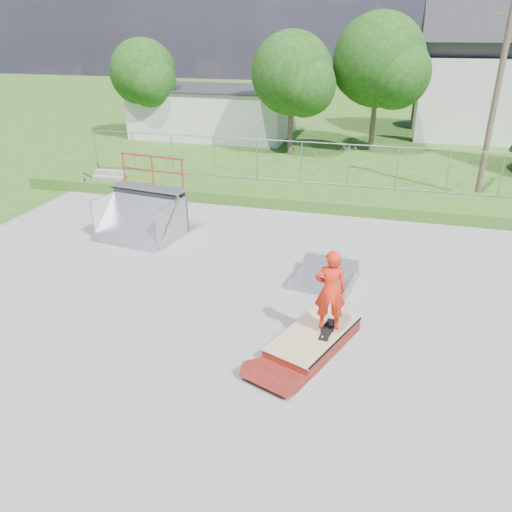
{
  "coord_description": "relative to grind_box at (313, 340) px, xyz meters",
  "views": [
    {
      "loc": [
        3.64,
        -10.51,
        6.71
      ],
      "look_at": [
        0.46,
        1.27,
        1.1
      ],
      "focal_mm": 35.0,
      "sensor_mm": 36.0,
      "label": 1
    }
  ],
  "objects": [
    {
      "name": "gable_house",
      "position": [
        6.59,
        26.91,
        3.65
      ],
      "size": [
        8.4,
        6.08,
        8.94
      ],
      "color": "silver",
      "rests_on": "ground"
    },
    {
      "name": "tree_left_far",
      "position": [
        -14.18,
        20.75,
        3.75
      ],
      "size": [
        4.42,
        4.16,
        6.18
      ],
      "color": "brown",
      "rests_on": "ground"
    },
    {
      "name": "utility_building_flat",
      "position": [
        -10.41,
        22.91,
        1.32
      ],
      "size": [
        10.0,
        6.0,
        3.0
      ],
      "primitive_type": "cube",
      "color": "silver",
      "rests_on": "ground"
    },
    {
      "name": "grass_berm",
      "position": [
        -2.41,
        10.41,
        0.07
      ],
      "size": [
        24.0,
        3.0,
        0.5
      ],
      "primitive_type": "cube",
      "color": "#285C1A",
      "rests_on": "ground"
    },
    {
      "name": "skateboard",
      "position": [
        0.3,
        0.13,
        0.23
      ],
      "size": [
        0.34,
        0.82,
        0.13
      ],
      "primitive_type": "cube",
      "rotation": [
        0.14,
        0.0,
        -0.16
      ],
      "color": "black",
      "rests_on": "grind_box"
    },
    {
      "name": "quarter_pipe",
      "position": [
        -6.92,
        4.96,
        1.14
      ],
      "size": [
        2.94,
        2.6,
        2.65
      ],
      "primitive_type": null,
      "rotation": [
        0.0,
        0.0,
        -0.14
      ],
      "color": "#929399",
      "rests_on": "concrete_pad"
    },
    {
      "name": "grind_box",
      "position": [
        0.0,
        0.0,
        0.0
      ],
      "size": [
        2.0,
        2.73,
        0.37
      ],
      "rotation": [
        0.0,
        0.0,
        -0.37
      ],
      "color": "maroon",
      "rests_on": "concrete_pad"
    },
    {
      "name": "tree_center",
      "position": [
        0.37,
        20.72,
        4.66
      ],
      "size": [
        5.44,
        5.12,
        7.6
      ],
      "color": "brown",
      "rests_on": "ground"
    },
    {
      "name": "utility_pole",
      "position": [
        5.09,
        12.91,
        3.82
      ],
      "size": [
        0.24,
        0.24,
        8.0
      ],
      "primitive_type": "cylinder",
      "color": "brown",
      "rests_on": "ground"
    },
    {
      "name": "tree_left_near",
      "position": [
        -4.16,
        18.74,
        4.06
      ],
      "size": [
        4.76,
        4.48,
        6.65
      ],
      "color": "brown",
      "rests_on": "ground"
    },
    {
      "name": "concrete_pad",
      "position": [
        -2.41,
        0.91,
        -0.16
      ],
      "size": [
        20.0,
        16.0,
        0.04
      ],
      "primitive_type": "cube",
      "color": "gray",
      "rests_on": "ground"
    },
    {
      "name": "skater",
      "position": [
        0.3,
        0.13,
        1.19
      ],
      "size": [
        0.78,
        0.59,
        1.93
      ],
      "primitive_type": "imported",
      "rotation": [
        0.0,
        0.0,
        3.34
      ],
      "color": "red",
      "rests_on": "grind_box"
    },
    {
      "name": "concrete_stairs",
      "position": [
        -10.91,
        9.61,
        0.22
      ],
      "size": [
        1.5,
        1.6,
        0.8
      ],
      "primitive_type": null,
      "color": "gray",
      "rests_on": "ground"
    },
    {
      "name": "flat_bank_ramp",
      "position": [
        -0.18,
        3.13,
        0.06
      ],
      "size": [
        1.82,
        1.92,
        0.49
      ],
      "primitive_type": null,
      "rotation": [
        0.0,
        0.0,
        -0.13
      ],
      "color": "#929399",
      "rests_on": "concrete_pad"
    },
    {
      "name": "tree_back_mid",
      "position": [
        2.8,
        28.76,
        3.45
      ],
      "size": [
        4.08,
        3.84,
        5.7
      ],
      "color": "brown",
      "rests_on": "ground"
    },
    {
      "name": "ground",
      "position": [
        -2.41,
        0.91,
        -0.18
      ],
      "size": [
        120.0,
        120.0,
        0.0
      ],
      "primitive_type": "plane",
      "color": "#285C1A",
      "rests_on": "ground"
    },
    {
      "name": "chain_link_fence",
      "position": [
        -2.41,
        11.41,
        1.22
      ],
      "size": [
        20.0,
        0.06,
        1.8
      ],
      "primitive_type": null,
      "color": "gray",
      "rests_on": "grass_berm"
    }
  ]
}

